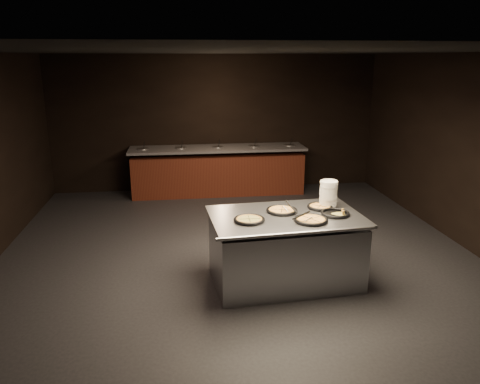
{
  "coord_description": "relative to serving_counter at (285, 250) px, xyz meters",
  "views": [
    {
      "loc": [
        -0.82,
        -6.12,
        2.83
      ],
      "look_at": [
        0.04,
        0.3,
        0.96
      ],
      "focal_mm": 35.0,
      "sensor_mm": 36.0,
      "label": 1
    }
  ],
  "objects": [
    {
      "name": "server_right",
      "position": [
        0.15,
        -0.34,
        0.56
      ],
      "size": [
        0.34,
        0.12,
        0.16
      ],
      "rotation": [
        0.0,
        0.0,
        -0.18
      ],
      "color": "silver",
      "rests_on": "serving_counter"
    },
    {
      "name": "pan_cheese_slices_a",
      "position": [
        0.51,
        0.22,
        0.49
      ],
      "size": [
        0.34,
        0.34,
        0.04
      ],
      "rotation": [
        0.0,
        0.0,
        0.99
      ],
      "color": "black",
      "rests_on": "serving_counter"
    },
    {
      "name": "room",
      "position": [
        -0.49,
        0.66,
        1.01
      ],
      "size": [
        7.02,
        8.02,
        2.92
      ],
      "color": "black",
      "rests_on": "ground"
    },
    {
      "name": "serving_counter",
      "position": [
        0.0,
        0.0,
        0.0
      ],
      "size": [
        1.98,
        1.35,
        0.91
      ],
      "rotation": [
        0.0,
        0.0,
        0.07
      ],
      "color": "silver",
      "rests_on": "ground"
    },
    {
      "name": "pan_cheese_slices_b",
      "position": [
        0.25,
        -0.27,
        0.49
      ],
      "size": [
        0.41,
        0.41,
        0.04
      ],
      "rotation": [
        0.0,
        0.0,
        2.11
      ],
      "color": "black",
      "rests_on": "serving_counter"
    },
    {
      "name": "plate_stack",
      "position": [
        0.65,
        0.3,
        0.65
      ],
      "size": [
        0.23,
        0.23,
        0.34
      ],
      "primitive_type": "cylinder",
      "color": "white",
      "rests_on": "serving_counter"
    },
    {
      "name": "server_left",
      "position": [
        0.04,
        0.05,
        0.55
      ],
      "size": [
        0.25,
        0.28,
        0.17
      ],
      "rotation": [
        0.0,
        0.0,
        2.31
      ],
      "color": "silver",
      "rests_on": "serving_counter"
    },
    {
      "name": "pan_veggie_whole",
      "position": [
        -0.49,
        -0.16,
        0.49
      ],
      "size": [
        0.38,
        0.38,
        0.04
      ],
      "rotation": [
        0.0,
        0.0,
        -0.04
      ],
      "color": "black",
      "rests_on": "serving_counter"
    },
    {
      "name": "salad_bar",
      "position": [
        -0.49,
        4.22,
        0.0
      ],
      "size": [
        3.7,
        0.83,
        1.18
      ],
      "color": "#572414",
      "rests_on": "ground"
    },
    {
      "name": "pan_veggie_slices",
      "position": [
        0.62,
        -0.07,
        0.49
      ],
      "size": [
        0.36,
        0.36,
        0.04
      ],
      "rotation": [
        0.0,
        0.0,
        -0.61
      ],
      "color": "black",
      "rests_on": "serving_counter"
    },
    {
      "name": "pan_cheese_whole",
      "position": [
        -0.02,
        0.14,
        0.49
      ],
      "size": [
        0.4,
        0.4,
        0.04
      ],
      "rotation": [
        0.0,
        0.0,
        -0.29
      ],
      "color": "black",
      "rests_on": "serving_counter"
    }
  ]
}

